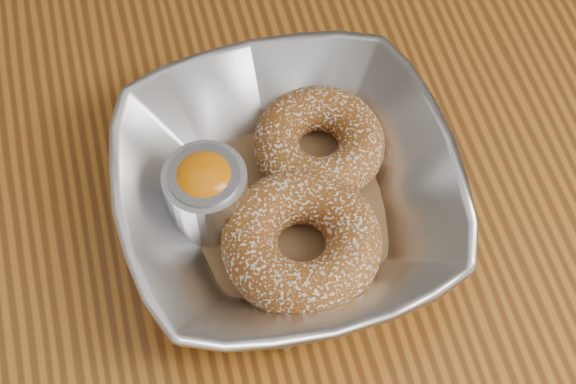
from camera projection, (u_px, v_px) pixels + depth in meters
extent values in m
cube|color=brown|center=(342.00, 199.00, 0.63)|extent=(1.20, 0.80, 0.04)
imported|color=#BABCC1|center=(288.00, 194.00, 0.58)|extent=(0.22, 0.22, 0.06)
cube|color=brown|center=(288.00, 207.00, 0.60)|extent=(0.20, 0.20, 0.00)
torus|color=brown|center=(319.00, 144.00, 0.60)|extent=(0.11, 0.11, 0.03)
torus|color=brown|center=(302.00, 242.00, 0.56)|extent=(0.11, 0.11, 0.04)
cylinder|color=#BABCC1|center=(207.00, 195.00, 0.57)|extent=(0.05, 0.05, 0.05)
cylinder|color=gray|center=(207.00, 192.00, 0.57)|extent=(0.05, 0.05, 0.05)
ellipsoid|color=orange|center=(205.00, 180.00, 0.56)|extent=(0.04, 0.04, 0.03)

